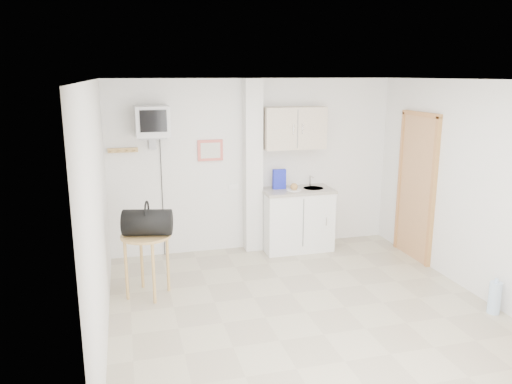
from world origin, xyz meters
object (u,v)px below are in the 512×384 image
object	(u,v)px
crt_television	(152,122)
duffel_bag	(147,222)
round_table	(146,244)
water_bottle	(495,298)

from	to	relation	value
crt_television	duffel_bag	world-z (taller)	crt_television
crt_television	round_table	bearing A→B (deg)	-100.13
round_table	duffel_bag	world-z (taller)	duffel_bag
round_table	water_bottle	distance (m)	3.93
duffel_bag	water_bottle	world-z (taller)	duffel_bag
duffel_bag	water_bottle	bearing A→B (deg)	-8.36
round_table	water_bottle	world-z (taller)	round_table
crt_television	water_bottle	size ratio (longest dim) A/B	5.34
duffel_bag	water_bottle	size ratio (longest dim) A/B	1.50
round_table	water_bottle	bearing A→B (deg)	-21.68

